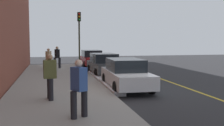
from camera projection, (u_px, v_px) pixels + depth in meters
ground_plane at (128, 91)px, 13.39m from camera, size 56.00×56.00×0.00m
sidewalk at (59, 92)px, 12.67m from camera, size 28.00×4.60×0.15m
lane_stripe_centre at (189, 89)px, 14.08m from camera, size 28.00×0.14×0.01m
snow_bank_curb at (103, 81)px, 16.12m from camera, size 8.28×0.56×0.22m
parked_car_red at (92, 58)px, 25.54m from camera, size 4.32×1.96×1.51m
parked_car_charcoal at (104, 64)px, 19.43m from camera, size 4.44×2.01×1.51m
parked_car_white at (126, 74)px, 14.01m from camera, size 4.76×1.98×1.51m
pedestrian_black_coat at (57, 57)px, 22.57m from camera, size 0.54×0.57×1.78m
pedestrian_olive_coat at (50, 75)px, 10.77m from camera, size 0.59×0.51×1.79m
pedestrian_blue_coat at (79, 87)px, 8.25m from camera, size 0.56×0.53×1.76m
pedestrian_tan_coat at (49, 58)px, 21.44m from camera, size 0.53×0.50×1.66m
traffic_light_pole at (79, 31)px, 21.41m from camera, size 0.35×0.26×4.45m
rolling_suitcase at (46, 67)px, 21.07m from camera, size 0.34×0.22×0.87m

